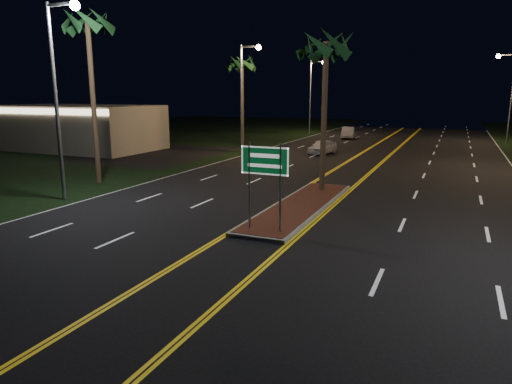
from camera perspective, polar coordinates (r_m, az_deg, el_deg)
The scene contains 14 objects.
ground at distance 14.38m, azimuth -3.27°, elevation -8.27°, with size 120.00×120.00×0.00m, color black.
grass_left at distance 51.96m, azimuth -20.68°, elevation 5.87°, with size 40.00×110.00×0.01m, color black.
median_island at distance 20.56m, azimuth 5.58°, elevation -1.77°, with size 2.25×10.25×0.17m.
highway_sign at distance 16.23m, azimuth 1.10°, elevation 2.90°, with size 1.80×0.08×3.20m.
commercial_building at distance 45.44m, azimuth -21.63°, elevation 7.53°, with size 15.00×8.12×4.00m.
streetlight_left_near at distance 23.17m, azimuth -23.27°, elevation 12.80°, with size 1.91×0.44×9.00m.
streetlight_left_mid at distance 39.71m, azimuth -1.34°, elevation 13.10°, with size 1.91×0.44×9.00m.
streetlight_left_far at distance 58.45m, azimuth 7.18°, elevation 12.72°, with size 1.91×0.44×9.00m.
streetlight_right_far at distance 54.18m, azimuth 29.02°, elevation 11.37°, with size 1.91×0.44×9.00m.
palm_median at distance 23.42m, azimuth 8.76°, elevation 17.57°, with size 2.40×2.40×8.30m.
palm_left_near at distance 27.58m, azimuth -20.32°, elevation 19.09°, with size 2.40×2.40×9.80m.
palm_left_far at distance 44.33m, azimuth -1.74°, elevation 15.70°, with size 2.40×2.40×8.80m.
car_near at distance 39.38m, azimuth 8.31°, elevation 5.79°, with size 1.85×4.32×1.44m, color silver.
car_far at distance 53.89m, azimuth 11.41°, elevation 7.40°, with size 1.92×4.48×1.49m, color silver.
Camera 1 is at (6.14, -11.99, 5.02)m, focal length 32.00 mm.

